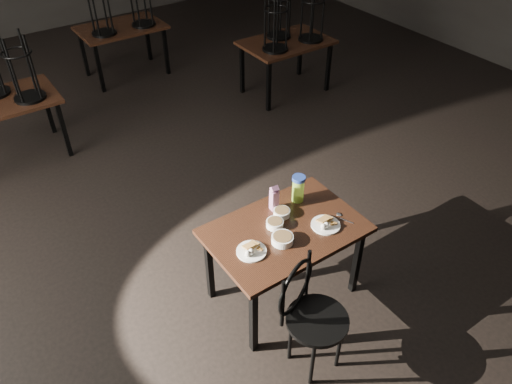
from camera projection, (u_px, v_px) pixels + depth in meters
main_table at (285, 236)px, 3.91m from camera, size 1.20×0.80×0.75m
plate_left at (251, 250)px, 3.65m from camera, size 0.22×0.22×0.07m
plate_right at (326, 224)px, 3.87m from camera, size 0.23×0.23×0.07m
bowl_near at (275, 223)px, 3.86m from camera, size 0.14×0.14×0.05m
bowl_far at (282, 212)px, 3.96m from camera, size 0.13×0.13×0.05m
bowl_big at (282, 239)px, 3.73m from camera, size 0.17×0.17×0.06m
juice_carton at (274, 199)px, 3.97m from camera, size 0.06×0.06×0.24m
water_bottle at (298, 188)px, 4.05m from camera, size 0.14×0.14×0.24m
spoon at (340, 215)px, 3.98m from camera, size 0.05×0.18×0.01m
bentwood_chair at (309, 310)px, 3.49m from camera, size 0.50×0.49×0.94m
bg_table_right at (287, 39)px, 6.75m from camera, size 1.20×0.80×1.48m
bg_table_far at (121, 27)px, 7.18m from camera, size 1.20×0.80×1.48m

